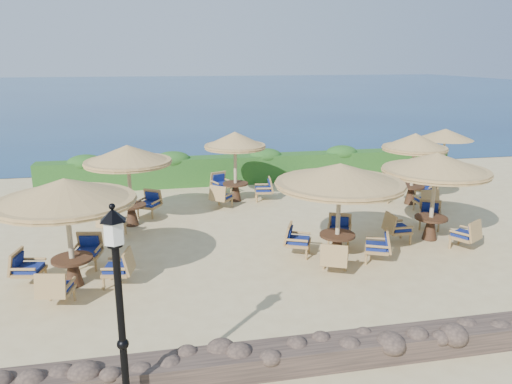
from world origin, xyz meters
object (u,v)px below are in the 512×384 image
at_px(extra_parasol, 445,134).
at_px(cafe_set_5, 414,157).
at_px(lamp_post, 121,323).
at_px(cafe_set_1, 339,189).
at_px(cafe_set_3, 128,165).
at_px(cafe_set_0, 67,209).
at_px(cafe_set_4, 235,155).
at_px(cafe_set_2, 435,176).

distance_m(extra_parasol, cafe_set_5, 3.68).
distance_m(lamp_post, cafe_set_1, 7.41).
xyz_separation_m(lamp_post, cafe_set_3, (-0.25, 9.11, 0.45)).
bearing_deg(cafe_set_5, lamp_post, -135.88).
relative_size(cafe_set_0, cafe_set_1, 0.94).
xyz_separation_m(extra_parasol, cafe_set_5, (-2.74, -2.44, -0.38)).
relative_size(extra_parasol, cafe_set_0, 0.75).
distance_m(cafe_set_0, cafe_set_4, 8.12).
relative_size(lamp_post, cafe_set_4, 1.20).
distance_m(cafe_set_1, cafe_set_4, 6.37).
relative_size(extra_parasol, cafe_set_2, 0.77).
bearing_deg(cafe_set_4, cafe_set_3, -150.31).
bearing_deg(extra_parasol, cafe_set_3, -167.31).
height_order(extra_parasol, cafe_set_1, cafe_set_1).
relative_size(extra_parasol, cafe_set_4, 0.87).
bearing_deg(cafe_set_3, cafe_set_5, 2.59).
xyz_separation_m(cafe_set_1, cafe_set_5, (4.55, 4.42, -0.17)).
distance_m(cafe_set_3, cafe_set_4, 4.35).
xyz_separation_m(extra_parasol, cafe_set_1, (-7.29, -6.85, -0.21)).
relative_size(cafe_set_1, cafe_set_5, 1.24).
distance_m(lamp_post, cafe_set_4, 11.80).
bearing_deg(cafe_set_5, cafe_set_3, -177.41).
bearing_deg(cafe_set_5, cafe_set_1, -135.85).
xyz_separation_m(cafe_set_0, cafe_set_5, (11.32, 4.71, -0.13)).
height_order(lamp_post, cafe_set_0, lamp_post).
relative_size(cafe_set_1, cafe_set_3, 1.24).
height_order(cafe_set_4, cafe_set_5, same).
xyz_separation_m(lamp_post, cafe_set_0, (-1.46, 4.85, 0.37)).
distance_m(cafe_set_2, cafe_set_5, 3.80).
relative_size(cafe_set_4, cafe_set_5, 0.99).
height_order(extra_parasol, cafe_set_4, cafe_set_4).
xyz_separation_m(extra_parasol, cafe_set_2, (-4.02, -6.01, -0.19)).
bearing_deg(cafe_set_1, cafe_set_4, 106.34).
bearing_deg(lamp_post, cafe_set_0, 106.73).
height_order(cafe_set_2, cafe_set_5, same).
bearing_deg(cafe_set_0, extra_parasol, 26.96).
height_order(cafe_set_1, cafe_set_2, same).
distance_m(cafe_set_2, cafe_set_3, 9.36).
bearing_deg(cafe_set_2, cafe_set_0, -173.53).
height_order(lamp_post, cafe_set_4, lamp_post).
height_order(cafe_set_3, cafe_set_4, same).
distance_m(cafe_set_3, cafe_set_5, 10.12).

